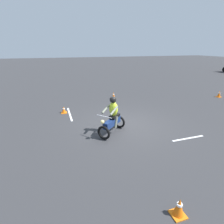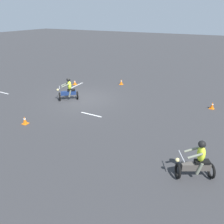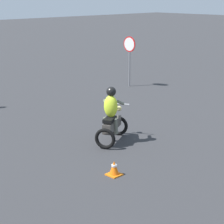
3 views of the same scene
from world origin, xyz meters
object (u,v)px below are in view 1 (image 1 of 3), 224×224
(traffic_cone_far_right, at_px, (179,208))
(traffic_cone_far_center, at_px, (64,110))
(traffic_cone_near_left, at_px, (113,96))
(motorcycle_rider_foreground, at_px, (112,118))
(traffic_cone_near_right, at_px, (219,94))

(traffic_cone_far_right, xyz_separation_m, traffic_cone_far_center, (-7.55, -2.04, -0.04))
(traffic_cone_near_left, distance_m, traffic_cone_far_center, 4.17)
(traffic_cone_far_right, relative_size, traffic_cone_far_center, 1.19)
(traffic_cone_far_right, bearing_deg, motorcycle_rider_foreground, -177.99)
(traffic_cone_near_right, height_order, traffic_cone_far_center, traffic_cone_near_right)
(traffic_cone_near_left, bearing_deg, traffic_cone_near_right, 74.86)
(motorcycle_rider_foreground, distance_m, traffic_cone_far_right, 4.35)
(traffic_cone_near_left, xyz_separation_m, traffic_cone_near_right, (2.10, 7.75, -0.00))
(traffic_cone_near_right, bearing_deg, traffic_cone_far_center, -90.65)
(traffic_cone_near_left, xyz_separation_m, traffic_cone_far_center, (1.97, -3.68, -0.04))
(traffic_cone_near_left, relative_size, traffic_cone_near_right, 1.00)
(motorcycle_rider_foreground, height_order, traffic_cone_near_left, motorcycle_rider_foreground)
(traffic_cone_far_center, bearing_deg, motorcycle_rider_foreground, 30.33)
(motorcycle_rider_foreground, distance_m, traffic_cone_near_right, 10.04)
(traffic_cone_far_right, bearing_deg, traffic_cone_near_left, 170.24)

